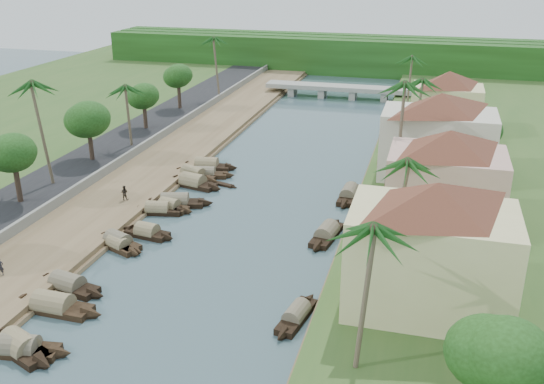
% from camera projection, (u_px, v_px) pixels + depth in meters
% --- Properties ---
extents(ground, '(220.00, 220.00, 0.00)m').
position_uv_depth(ground, '(203.00, 276.00, 53.28)').
color(ground, '#3D555C').
rests_on(ground, ground).
extents(left_bank, '(10.00, 180.00, 0.80)m').
position_uv_depth(left_bank, '(141.00, 178.00, 74.96)').
color(left_bank, brown).
rests_on(left_bank, ground).
extents(right_bank, '(16.00, 180.00, 1.20)m').
position_uv_depth(right_bank, '(431.00, 206.00, 66.36)').
color(right_bank, '#315221').
rests_on(right_bank, ground).
extents(road, '(8.00, 180.00, 1.40)m').
position_uv_depth(road, '(79.00, 170.00, 76.91)').
color(road, black).
rests_on(road, ground).
extents(retaining_wall, '(0.40, 180.00, 1.10)m').
position_uv_depth(retaining_wall, '(109.00, 168.00, 75.63)').
color(retaining_wall, slate).
rests_on(retaining_wall, left_bank).
extents(treeline, '(120.00, 14.00, 8.00)m').
position_uv_depth(treeline, '(358.00, 55.00, 141.43)').
color(treeline, '#18370F').
rests_on(treeline, ground).
extents(bridge, '(28.00, 4.00, 2.40)m').
position_uv_depth(bridge, '(338.00, 89.00, 117.18)').
color(bridge, gray).
rests_on(bridge, ground).
extents(building_near, '(14.85, 14.85, 10.20)m').
position_uv_depth(building_near, '(431.00, 246.00, 44.50)').
color(building_near, beige).
rests_on(building_near, right_bank).
extents(building_mid, '(14.11, 14.11, 9.70)m').
position_uv_depth(building_mid, '(446.00, 178.00, 58.69)').
color(building_mid, '#D3A495').
rests_on(building_mid, right_bank).
extents(building_far, '(15.59, 15.59, 10.20)m').
position_uv_depth(building_far, '(438.00, 135.00, 71.39)').
color(building_far, beige).
rests_on(building_far, right_bank).
extents(building_distant, '(12.62, 12.62, 9.20)m').
position_uv_depth(building_distant, '(447.00, 102.00, 89.26)').
color(building_distant, beige).
rests_on(building_distant, right_bank).
extents(sampan_0, '(8.07, 2.72, 2.10)m').
position_uv_depth(sampan_0, '(20.00, 349.00, 42.83)').
color(sampan_0, black).
rests_on(sampan_0, ground).
extents(sampan_1, '(7.68, 4.46, 2.25)m').
position_uv_depth(sampan_1, '(20.00, 347.00, 43.03)').
color(sampan_1, black).
rests_on(sampan_1, ground).
extents(sampan_2, '(8.98, 2.20, 2.34)m').
position_uv_depth(sampan_2, '(54.00, 306.00, 47.98)').
color(sampan_2, black).
rests_on(sampan_2, ground).
extents(sampan_3, '(8.12, 3.12, 2.15)m').
position_uv_depth(sampan_3, '(68.00, 285.00, 50.97)').
color(sampan_3, black).
rests_on(sampan_3, ground).
extents(sampan_4, '(6.13, 3.63, 1.80)m').
position_uv_depth(sampan_4, '(119.00, 245.00, 57.89)').
color(sampan_4, black).
rests_on(sampan_4, ground).
extents(sampan_5, '(6.46, 2.44, 2.05)m').
position_uv_depth(sampan_5, '(147.00, 233.00, 60.47)').
color(sampan_5, black).
rests_on(sampan_5, ground).
extents(sampan_6, '(7.12, 4.18, 2.12)m').
position_uv_depth(sampan_6, '(118.00, 242.00, 58.46)').
color(sampan_6, black).
rests_on(sampan_6, ground).
extents(sampan_7, '(7.41, 2.76, 1.97)m').
position_uv_depth(sampan_7, '(158.00, 210.00, 65.76)').
color(sampan_7, black).
rests_on(sampan_7, ground).
extents(sampan_8, '(6.30, 2.49, 1.95)m').
position_uv_depth(sampan_8, '(169.00, 207.00, 66.57)').
color(sampan_8, black).
rests_on(sampan_8, ground).
extents(sampan_9, '(8.99, 3.97, 2.23)m').
position_uv_depth(sampan_9, '(175.00, 202.00, 67.73)').
color(sampan_9, black).
rests_on(sampan_9, ground).
extents(sampan_10, '(8.28, 4.48, 2.25)m').
position_uv_depth(sampan_10, '(193.00, 175.00, 75.95)').
color(sampan_10, black).
rests_on(sampan_10, ground).
extents(sampan_11, '(8.56, 3.68, 2.38)m').
position_uv_depth(sampan_11, '(193.00, 183.00, 73.38)').
color(sampan_11, black).
rests_on(sampan_11, ground).
extents(sampan_12, '(8.16, 2.93, 1.95)m').
position_uv_depth(sampan_12, '(204.00, 174.00, 76.37)').
color(sampan_12, black).
rests_on(sampan_12, ground).
extents(sampan_13, '(8.65, 2.73, 2.31)m').
position_uv_depth(sampan_13, '(207.00, 166.00, 79.20)').
color(sampan_13, black).
rests_on(sampan_13, ground).
extents(sampan_14, '(2.60, 7.40, 1.82)m').
position_uv_depth(sampan_14, '(296.00, 315.00, 46.76)').
color(sampan_14, black).
rests_on(sampan_14, ground).
extents(sampan_15, '(2.85, 8.27, 2.18)m').
position_uv_depth(sampan_15, '(327.00, 234.00, 60.18)').
color(sampan_15, black).
rests_on(sampan_15, ground).
extents(sampan_16, '(2.07, 8.69, 2.12)m').
position_uv_depth(sampan_16, '(349.00, 194.00, 70.02)').
color(sampan_16, black).
rests_on(sampan_16, ground).
extents(canoe_1, '(5.04, 0.93, 0.81)m').
position_uv_depth(canoe_1, '(72.00, 290.00, 50.88)').
color(canoe_1, black).
rests_on(canoe_1, ground).
extents(canoe_2, '(4.76, 2.02, 0.69)m').
position_uv_depth(canoe_2, '(221.00, 184.00, 73.87)').
color(canoe_2, black).
rests_on(canoe_2, ground).
extents(palm_0, '(3.20, 3.20, 11.75)m').
position_uv_depth(palm_0, '(366.00, 230.00, 36.02)').
color(palm_0, brown).
rests_on(palm_0, ground).
extents(palm_1, '(3.20, 3.20, 10.63)m').
position_uv_depth(palm_1, '(401.00, 163.00, 50.70)').
color(palm_1, brown).
rests_on(palm_1, ground).
extents(palm_2, '(3.20, 3.20, 14.20)m').
position_uv_depth(palm_2, '(404.00, 87.00, 62.76)').
color(palm_2, brown).
rests_on(palm_2, ground).
extents(palm_3, '(3.20, 3.20, 11.14)m').
position_uv_depth(palm_3, '(419.00, 81.00, 79.99)').
color(palm_3, brown).
rests_on(palm_3, ground).
extents(palm_5, '(3.20, 3.20, 13.31)m').
position_uv_depth(palm_5, '(38.00, 86.00, 66.36)').
color(palm_5, brown).
rests_on(palm_5, ground).
extents(palm_6, '(3.20, 3.20, 9.79)m').
position_uv_depth(palm_6, '(126.00, 88.00, 81.43)').
color(palm_6, brown).
rests_on(palm_6, ground).
extents(palm_7, '(3.20, 3.20, 11.23)m').
position_uv_depth(palm_7, '(411.00, 58.00, 96.51)').
color(palm_7, brown).
rests_on(palm_7, ground).
extents(palm_8, '(3.20, 3.20, 12.28)m').
position_uv_depth(palm_8, '(217.00, 39.00, 108.41)').
color(palm_8, brown).
rests_on(palm_8, ground).
extents(tree_2, '(4.81, 4.81, 7.47)m').
position_uv_depth(tree_2, '(13.00, 154.00, 63.51)').
color(tree_2, '#463428').
rests_on(tree_2, ground).
extents(tree_3, '(5.42, 5.42, 7.53)m').
position_uv_depth(tree_3, '(88.00, 120.00, 76.76)').
color(tree_3, '#463428').
rests_on(tree_3, ground).
extents(tree_4, '(4.43, 4.43, 6.72)m').
position_uv_depth(tree_4, '(144.00, 97.00, 90.84)').
color(tree_4, '#463428').
rests_on(tree_4, ground).
extents(tree_5, '(4.54, 4.54, 7.39)m').
position_uv_depth(tree_5, '(178.00, 77.00, 102.32)').
color(tree_5, '#463428').
rests_on(tree_5, ground).
extents(tree_6, '(4.23, 4.23, 6.99)m').
position_uv_depth(tree_6, '(481.00, 133.00, 72.36)').
color(tree_6, '#463428').
rests_on(tree_6, ground).
extents(tree_7, '(5.00, 5.00, 6.63)m').
position_uv_depth(tree_7, '(499.00, 355.00, 33.64)').
color(tree_7, '#463428').
rests_on(tree_7, ground).
extents(person_near, '(0.69, 0.60, 1.61)m').
position_uv_depth(person_near, '(0.00, 267.00, 51.48)').
color(person_near, black).
rests_on(person_near, left_bank).
extents(person_far, '(0.89, 0.73, 1.69)m').
position_uv_depth(person_far, '(124.00, 193.00, 67.13)').
color(person_far, '#2F2821').
rests_on(person_far, left_bank).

